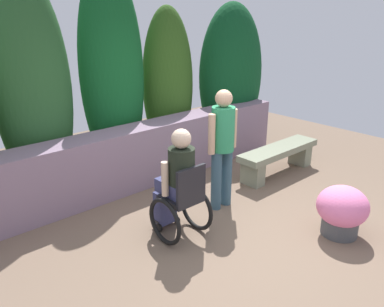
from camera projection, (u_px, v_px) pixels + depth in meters
ground_plane at (235, 237)px, 4.53m from camera, size 10.29×10.29×0.00m
stone_retaining_wall at (138, 156)px, 5.76m from camera, size 5.66×0.48×0.92m
hedge_backdrop at (125, 86)px, 6.00m from camera, size 6.20×1.08×3.23m
stone_bench at (278, 156)px, 6.20m from camera, size 1.63×0.40×0.46m
person_in_wheelchair at (179, 187)px, 4.36m from camera, size 0.53×0.66×1.33m
person_standing_companion at (223, 142)px, 4.93m from camera, size 0.49×0.30×1.61m
flower_pot_purple_near at (342, 210)px, 4.48m from camera, size 0.59×0.59×0.61m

